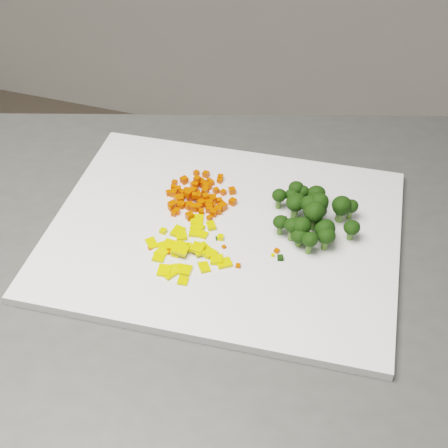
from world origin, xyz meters
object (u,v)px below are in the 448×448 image
(cutting_board, at_px, (224,232))
(pepper_pile, at_px, (187,247))
(counter_block, at_px, (240,420))
(broccoli_pile, at_px, (310,208))
(carrot_pile, at_px, (198,189))

(cutting_board, distance_m, pepper_pile, 0.07)
(cutting_board, bearing_deg, pepper_pile, -120.74)
(counter_block, xyz_separation_m, cutting_board, (-0.04, 0.02, 0.46))
(counter_block, relative_size, broccoli_pile, 7.71)
(broccoli_pile, bearing_deg, carrot_pile, 176.90)
(carrot_pile, distance_m, pepper_pile, 0.12)
(carrot_pile, bearing_deg, cutting_board, -43.47)
(carrot_pile, relative_size, broccoli_pile, 0.83)
(counter_block, relative_size, cutting_board, 2.06)
(pepper_pile, bearing_deg, counter_block, 23.74)
(carrot_pile, bearing_deg, broccoli_pile, -3.10)
(carrot_pile, xyz_separation_m, pepper_pile, (0.02, -0.11, -0.01))
(cutting_board, height_order, broccoli_pile, broccoli_pile)
(counter_block, distance_m, carrot_pile, 0.50)
(pepper_pile, relative_size, broccoli_pile, 0.97)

